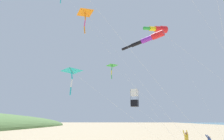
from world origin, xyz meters
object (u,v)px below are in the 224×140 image
Objects in this scene: kite_delta_teal_far_right at (112,66)px; kite_delta_yellow_midlevel at (72,71)px; person_adult_flyer at (186,139)px; kite_box_green_low_center at (135,98)px; kite_delta_red_high_left at (85,13)px; kite_windsock_small_distant at (158,29)px; kite_windsock_purple_drifting at (148,39)px.

kite_delta_yellow_midlevel is at bearing -117.13° from kite_delta_teal_far_right.
person_adult_flyer is at bearing -11.18° from kite_delta_teal_far_right.
person_adult_flyer is 0.19× the size of kite_delta_teal_far_right.
kite_box_green_low_center is 0.72× the size of kite_delta_yellow_midlevel.
person_adult_flyer is 18.44m from kite_delta_red_high_left.
kite_windsock_small_distant is at bearing 105.71° from person_adult_flyer.
person_adult_flyer is 0.19× the size of kite_delta_yellow_midlevel.
kite_delta_yellow_midlevel is at bearing -156.88° from person_adult_flyer.
kite_box_green_low_center is at bearing 98.30° from kite_windsock_purple_drifting.
person_adult_flyer is 13.63m from kite_windsock_small_distant.
kite_delta_teal_far_right is 0.58× the size of kite_delta_red_high_left.
kite_delta_teal_far_right reaches higher than kite_delta_yellow_midlevel.
kite_windsock_small_distant is 8.43m from kite_delta_teal_far_right.
kite_windsock_small_distant is 1.54× the size of kite_delta_yellow_midlevel.
kite_delta_red_high_left reaches higher than kite_delta_teal_far_right.
kite_delta_teal_far_right is at bearing 62.87° from kite_delta_yellow_midlevel.
kite_delta_yellow_midlevel is 0.57× the size of kite_delta_red_high_left.
kite_box_green_low_center is 12.49m from kite_delta_yellow_midlevel.
kite_delta_red_high_left reaches higher than kite_windsock_purple_drifting.
kite_windsock_purple_drifting reaches higher than kite_delta_yellow_midlevel.
kite_delta_teal_far_right is 5.01m from kite_windsock_purple_drifting.
kite_delta_yellow_midlevel is (-4.98, -11.40, 1.10)m from kite_box_green_low_center.
kite_delta_teal_far_right reaches higher than kite_box_green_low_center.
kite_delta_teal_far_right is at bearing 168.82° from person_adult_flyer.
kite_delta_red_high_left is (-8.94, -0.95, 2.12)m from kite_windsock_small_distant.
kite_delta_red_high_left is (-3.63, 2.74, 7.51)m from kite_delta_teal_far_right.
kite_delta_red_high_left is at bearing 96.14° from kite_delta_yellow_midlevel.
kite_box_green_low_center is 0.70× the size of kite_delta_teal_far_right.
kite_windsock_small_distant is 9.24m from kite_delta_red_high_left.
kite_windsock_purple_drifting is (1.33, -9.14, 4.44)m from kite_box_green_low_center.
kite_delta_teal_far_right is at bearing -110.27° from kite_box_green_low_center.
person_adult_flyer is 9.69m from kite_box_green_low_center.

